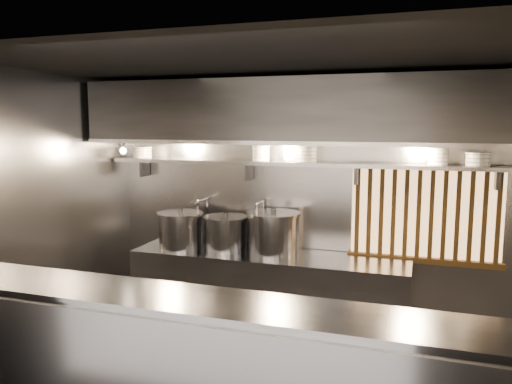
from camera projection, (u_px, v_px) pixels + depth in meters
The scene contains 20 objects.
ceiling at pixel (263, 61), 3.99m from camera, with size 4.50×4.50×0.00m, color black.
wall_back at pixel (303, 205), 5.60m from camera, with size 4.50×4.50×0.00m, color gray.
wall_left at pixel (44, 217), 4.88m from camera, with size 3.00×3.00×0.00m, color gray.
serving_counter at pixel (220, 381), 3.40m from camera, with size 4.50×0.56×1.13m.
cooking_bench at pixel (268, 294), 5.47m from camera, with size 3.00×0.70×0.90m, color #939398.
bowl_shelf at pixel (300, 163), 5.36m from camera, with size 4.40×0.34×0.04m, color #939398.
exhaust_hood at pixel (295, 112), 5.08m from camera, with size 4.40×0.81×0.65m.
wood_screen at pixel (425, 214), 5.15m from camera, with size 1.56×0.09×1.04m.
faucet_left at pixel (204, 210), 5.84m from camera, with size 0.04×0.30×0.50m.
faucet_right at pixel (261, 213), 5.62m from camera, with size 0.04×0.30×0.50m.
heat_lamp at pixel (122, 145), 5.48m from camera, with size 0.25×0.35×0.20m.
pendant_bulb at pixel (288, 156), 5.27m from camera, with size 0.09×0.09×0.19m.
stock_pot_left at pixel (226, 233), 5.57m from camera, with size 0.51×0.51×0.42m.
stock_pot_mid at pixel (181, 230), 5.66m from camera, with size 0.65×0.65×0.45m.
stock_pot_right at pixel (274, 233), 5.41m from camera, with size 0.73×0.73×0.50m.
bowl_stack_0 at pixel (142, 152), 5.95m from camera, with size 0.24×0.24×0.13m.
bowl_stack_1 at pixel (261, 153), 5.48m from camera, with size 0.20×0.20×0.17m.
bowl_stack_2 at pixel (306, 154), 5.33m from camera, with size 0.25×0.25×0.17m.
bowl_stack_3 at pixel (438, 156), 4.91m from camera, with size 0.21×0.21×0.17m.
bowl_stack_4 at pixel (478, 159), 4.80m from camera, with size 0.24×0.24×0.13m.
Camera 1 is at (1.23, -3.91, 2.31)m, focal length 35.00 mm.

